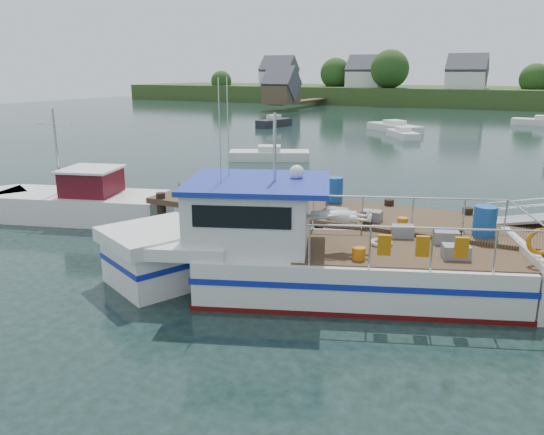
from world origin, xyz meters
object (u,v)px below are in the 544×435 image
at_px(moored_rowboat, 217,188).
at_px(moored_far, 543,122).
at_px(moored_b, 403,134).
at_px(work_boat, 72,202).
at_px(dock, 542,204).
at_px(lobster_boat, 304,254).
at_px(moored_e, 274,122).
at_px(moored_a, 269,155).
at_px(moored_d, 394,127).

relative_size(moored_rowboat, moored_far, 0.53).
bearing_deg(moored_b, moored_rowboat, -75.46).
relative_size(work_boat, moored_b, 1.84).
distance_m(dock, lobster_boat, 6.69).
bearing_deg(moored_e, moored_rowboat, -68.13).
distance_m(moored_far, moored_a, 37.35).
bearing_deg(moored_b, lobster_boat, -60.68).
bearing_deg(moored_a, moored_far, 59.01).
relative_size(moored_rowboat, moored_a, 0.62).
xyz_separation_m(moored_rowboat, moored_far, (13.83, 44.02, 0.02)).
height_order(lobster_boat, work_boat, lobster_boat).
xyz_separation_m(work_boat, moored_rowboat, (3.04, 5.98, -0.31)).
relative_size(work_boat, moored_e, 1.77).
height_order(moored_far, moored_a, moored_far).
xyz_separation_m(moored_d, moored_e, (-12.47, -1.24, 0.05)).
relative_size(work_boat, moored_rowboat, 2.43).
distance_m(moored_a, moored_d, 20.97).
distance_m(work_boat, moored_b, 32.64).
xyz_separation_m(dock, moored_rowboat, (-13.65, 4.97, -1.86)).
relative_size(work_boat, moored_d, 1.32).
xyz_separation_m(work_boat, moored_d, (3.83, 37.10, -0.29)).
bearing_deg(moored_b, dock, -50.13).
relative_size(lobster_boat, moored_a, 2.07).
bearing_deg(dock, moored_b, 109.26).
xyz_separation_m(moored_rowboat, moored_a, (-2.43, 10.39, -0.02)).
bearing_deg(moored_far, moored_rowboat, -117.69).
xyz_separation_m(lobster_boat, moored_d, (-7.28, 39.57, -0.62)).
relative_size(moored_rowboat, moored_e, 0.73).
relative_size(moored_d, moored_e, 1.34).
height_order(moored_far, moored_d, moored_d).
distance_m(moored_d, moored_e, 12.54).
bearing_deg(lobster_boat, moored_b, 78.37).
height_order(moored_a, moored_b, moored_b).
xyz_separation_m(lobster_boat, moored_b, (-5.30, 34.60, -0.66)).
bearing_deg(work_boat, moored_rowboat, 46.46).
relative_size(lobster_boat, moored_rowboat, 3.36).
bearing_deg(moored_d, moored_a, -117.64).
bearing_deg(moored_a, moored_rowboat, -82.04).
height_order(moored_far, moored_e, moored_e).
bearing_deg(moored_a, dock, -48.88).
height_order(moored_a, moored_e, moored_e).
height_order(moored_a, moored_d, moored_d).
relative_size(dock, moored_b, 3.70).
relative_size(dock, lobster_boat, 1.45).
height_order(moored_rowboat, moored_d, moored_d).
bearing_deg(moored_d, moored_b, -87.08).
bearing_deg(moored_e, work_boat, -75.93).
bearing_deg(work_boat, moored_a, 71.23).
bearing_deg(moored_a, moored_b, 66.52).
bearing_deg(moored_e, moored_d, 6.18).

